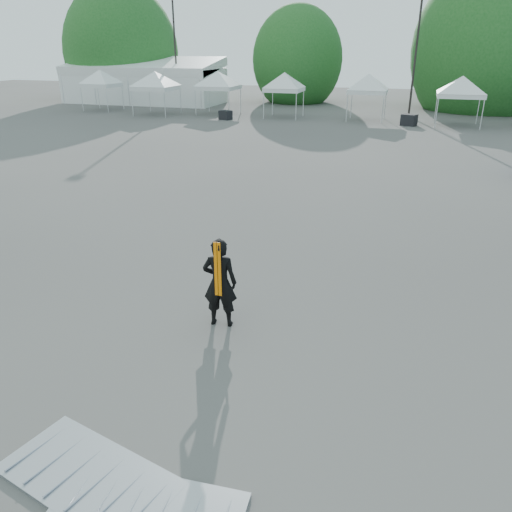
% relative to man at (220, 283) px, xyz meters
% --- Properties ---
extents(ground, '(120.00, 120.00, 0.00)m').
position_rel_man_xyz_m(ground, '(-0.28, 2.30, -0.93)').
color(ground, '#474442').
rests_on(ground, ground).
extents(marquee, '(15.00, 6.25, 4.23)m').
position_rel_man_xyz_m(marquee, '(-22.28, 37.30, 1.04)').
color(marquee, white).
rests_on(marquee, ground).
extents(light_pole_west, '(0.60, 0.25, 10.30)m').
position_rel_man_xyz_m(light_pole_west, '(-18.28, 36.30, 4.84)').
color(light_pole_west, black).
rests_on(light_pole_west, ground).
extents(light_pole_east, '(0.60, 0.25, 9.80)m').
position_rel_man_xyz_m(light_pole_east, '(2.72, 34.30, 4.58)').
color(light_pole_east, black).
rests_on(light_pole_east, ground).
extents(tree_far_w, '(4.80, 4.80, 7.30)m').
position_rel_man_xyz_m(tree_far_w, '(-26.28, 40.30, 3.61)').
color(tree_far_w, '#382314').
rests_on(tree_far_w, ground).
extents(tree_mid_w, '(4.16, 4.16, 6.33)m').
position_rel_man_xyz_m(tree_mid_w, '(-8.28, 42.30, 3.00)').
color(tree_mid_w, '#382314').
rests_on(tree_mid_w, ground).
extents(tree_mid_e, '(5.12, 5.12, 7.79)m').
position_rel_man_xyz_m(tree_mid_e, '(8.72, 41.30, 3.91)').
color(tree_mid_e, '#382314').
rests_on(tree_mid_e, ground).
extents(tent_a, '(3.75, 3.75, 3.88)m').
position_rel_man_xyz_m(tent_a, '(-22.73, 30.72, 2.13)').
color(tent_a, silver).
rests_on(tent_a, ground).
extents(tent_b, '(4.31, 4.31, 3.88)m').
position_rel_man_xyz_m(tent_b, '(-16.85, 29.44, 2.13)').
color(tent_b, silver).
rests_on(tent_b, ground).
extents(tent_c, '(4.29, 4.29, 3.88)m').
position_rel_man_xyz_m(tent_c, '(-12.22, 31.25, 2.13)').
color(tent_c, silver).
rests_on(tent_c, ground).
extents(tent_d, '(3.86, 3.86, 3.88)m').
position_rel_man_xyz_m(tent_d, '(-6.63, 30.88, 2.13)').
color(tent_d, silver).
rests_on(tent_d, ground).
extents(tent_e, '(3.91, 3.91, 3.88)m').
position_rel_man_xyz_m(tent_e, '(-0.33, 31.10, 2.13)').
color(tent_e, silver).
rests_on(tent_e, ground).
extents(tent_f, '(4.32, 4.32, 3.88)m').
position_rel_man_xyz_m(tent_f, '(6.03, 30.10, 2.13)').
color(tent_f, silver).
rests_on(tent_f, ground).
extents(man, '(0.73, 0.54, 1.86)m').
position_rel_man_xyz_m(man, '(0.00, 0.00, 0.00)').
color(man, black).
rests_on(man, ground).
extents(barrier_left, '(2.61, 1.74, 0.08)m').
position_rel_man_xyz_m(barrier_left, '(-0.24, -4.20, -0.89)').
color(barrier_left, '#AAACB2').
rests_on(barrier_left, ground).
extents(crate_west, '(1.04, 0.93, 0.67)m').
position_rel_man_xyz_m(crate_west, '(-10.53, 28.33, -0.60)').
color(crate_west, black).
rests_on(crate_west, ground).
extents(crate_mid, '(1.20, 1.06, 0.77)m').
position_rel_man_xyz_m(crate_mid, '(2.85, 29.31, -0.54)').
color(crate_mid, black).
rests_on(crate_mid, ground).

